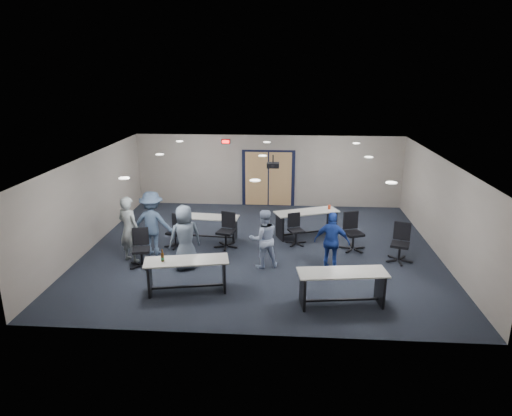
# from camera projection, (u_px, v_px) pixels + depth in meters

# --- Properties ---
(floor) EXTENTS (10.00, 10.00, 0.00)m
(floor) POSITION_uv_depth(u_px,v_px,m) (261.00, 249.00, 13.35)
(floor) COLOR black
(floor) RESTS_ON ground
(back_wall) EXTENTS (10.00, 0.04, 2.70)m
(back_wall) POSITION_uv_depth(u_px,v_px,m) (268.00, 171.00, 17.24)
(back_wall) COLOR gray
(back_wall) RESTS_ON floor
(front_wall) EXTENTS (10.00, 0.04, 2.70)m
(front_wall) POSITION_uv_depth(u_px,v_px,m) (247.00, 273.00, 8.66)
(front_wall) COLOR gray
(front_wall) RESTS_ON floor
(left_wall) EXTENTS (0.04, 9.00, 2.70)m
(left_wall) POSITION_uv_depth(u_px,v_px,m) (91.00, 201.00, 13.29)
(left_wall) COLOR gray
(left_wall) RESTS_ON floor
(right_wall) EXTENTS (0.04, 9.00, 2.70)m
(right_wall) POSITION_uv_depth(u_px,v_px,m) (442.00, 209.00, 12.62)
(right_wall) COLOR gray
(right_wall) RESTS_ON floor
(ceiling) EXTENTS (10.00, 9.00, 0.04)m
(ceiling) POSITION_uv_depth(u_px,v_px,m) (262.00, 158.00, 12.56)
(ceiling) COLOR white
(ceiling) RESTS_ON back_wall
(double_door) EXTENTS (2.00, 0.07, 2.20)m
(double_door) POSITION_uv_depth(u_px,v_px,m) (268.00, 179.00, 17.30)
(double_door) COLOR black
(double_door) RESTS_ON back_wall
(exit_sign) EXTENTS (0.32, 0.07, 0.18)m
(exit_sign) POSITION_uv_depth(u_px,v_px,m) (226.00, 142.00, 16.97)
(exit_sign) COLOR black
(exit_sign) RESTS_ON back_wall
(ceiling_projector) EXTENTS (0.35, 0.32, 0.37)m
(ceiling_projector) POSITION_uv_depth(u_px,v_px,m) (273.00, 165.00, 13.10)
(ceiling_projector) COLOR black
(ceiling_projector) RESTS_ON ceiling
(ceiling_can_lights) EXTENTS (6.24, 5.74, 0.02)m
(ceiling_can_lights) POSITION_uv_depth(u_px,v_px,m) (262.00, 157.00, 12.80)
(ceiling_can_lights) COLOR white
(ceiling_can_lights) RESTS_ON ceiling
(table_front_left) EXTENTS (2.04, 1.03, 1.08)m
(table_front_left) POSITION_uv_depth(u_px,v_px,m) (186.00, 270.00, 10.69)
(table_front_left) COLOR #A3A19A
(table_front_left) RESTS_ON floor
(table_front_right) EXTENTS (2.03, 0.91, 0.80)m
(table_front_right) POSITION_uv_depth(u_px,v_px,m) (342.00, 282.00, 10.06)
(table_front_right) COLOR #A3A19A
(table_front_right) RESTS_ON floor
(table_back_left) EXTENTS (1.87, 0.75, 0.74)m
(table_back_left) POSITION_uv_depth(u_px,v_px,m) (209.00, 224.00, 13.96)
(table_back_left) COLOR #A3A19A
(table_back_left) RESTS_ON floor
(table_back_right) EXTENTS (2.09, 1.35, 0.94)m
(table_back_right) POSITION_uv_depth(u_px,v_px,m) (307.00, 219.00, 14.25)
(table_back_right) COLOR #A3A19A
(table_back_right) RESTS_ON floor
(chair_back_a) EXTENTS (0.76, 0.76, 0.97)m
(chair_back_a) POSITION_uv_depth(u_px,v_px,m) (175.00, 231.00, 13.39)
(chair_back_a) COLOR black
(chair_back_a) RESTS_ON floor
(chair_back_b) EXTENTS (0.81, 0.81, 1.03)m
(chair_back_b) POSITION_uv_depth(u_px,v_px,m) (226.00, 231.00, 13.34)
(chair_back_b) COLOR black
(chair_back_b) RESTS_ON floor
(chair_back_c) EXTENTS (0.77, 0.77, 0.93)m
(chair_back_c) POSITION_uv_depth(u_px,v_px,m) (296.00, 230.00, 13.58)
(chair_back_c) COLOR black
(chair_back_c) RESTS_ON floor
(chair_back_d) EXTENTS (0.89, 0.89, 1.10)m
(chair_back_d) POSITION_uv_depth(u_px,v_px,m) (354.00, 232.00, 13.12)
(chair_back_d) COLOR black
(chair_back_d) RESTS_ON floor
(chair_loose_left) EXTENTS (0.79, 0.79, 1.02)m
(chair_loose_left) POSITION_uv_depth(u_px,v_px,m) (141.00, 248.00, 12.04)
(chair_loose_left) COLOR black
(chair_loose_left) RESTS_ON floor
(chair_loose_right) EXTENTS (0.85, 0.85, 1.07)m
(chair_loose_right) POSITION_uv_depth(u_px,v_px,m) (400.00, 243.00, 12.33)
(chair_loose_right) COLOR black
(chair_loose_right) RESTS_ON floor
(person_gray) EXTENTS (0.79, 0.68, 1.83)m
(person_gray) POSITION_uv_depth(u_px,v_px,m) (129.00, 229.00, 12.28)
(person_gray) COLOR gray
(person_gray) RESTS_ON floor
(person_plaid) EXTENTS (1.00, 0.88, 1.73)m
(person_plaid) POSITION_uv_depth(u_px,v_px,m) (185.00, 237.00, 11.83)
(person_plaid) COLOR #4F5B6C
(person_plaid) RESTS_ON floor
(person_lightblue) EXTENTS (0.92, 0.81, 1.58)m
(person_lightblue) POSITION_uv_depth(u_px,v_px,m) (264.00, 239.00, 11.95)
(person_lightblue) COLOR #A8B9DE
(person_lightblue) RESTS_ON floor
(person_navy) EXTENTS (0.99, 0.60, 1.58)m
(person_navy) POSITION_uv_depth(u_px,v_px,m) (332.00, 242.00, 11.75)
(person_navy) COLOR navy
(person_navy) RESTS_ON floor
(person_back) EXTENTS (1.22, 0.75, 1.83)m
(person_back) POSITION_uv_depth(u_px,v_px,m) (152.00, 223.00, 12.75)
(person_back) COLOR #3E5371
(person_back) RESTS_ON floor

